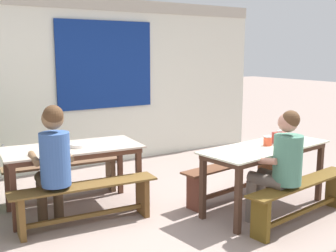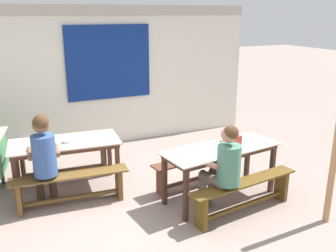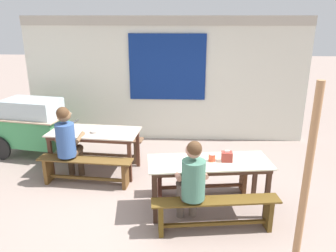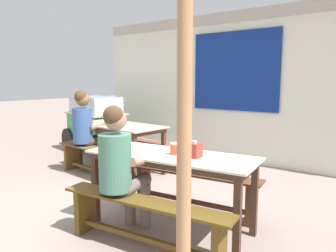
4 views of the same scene
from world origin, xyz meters
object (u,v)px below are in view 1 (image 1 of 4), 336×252
at_px(bench_far_back, 64,174).
at_px(person_left_back_turned, 54,159).
at_px(soup_bowl, 78,146).
at_px(dining_table_far, 72,153).
at_px(bench_near_back, 233,175).
at_px(person_near_front, 280,162).
at_px(bench_near_front, 302,196).
at_px(dining_table_near, 266,153).
at_px(condiment_jar, 268,141).
at_px(bench_far_front, 86,199).
at_px(tissue_box, 280,138).

relative_size(bench_far_back, person_left_back_turned, 1.14).
relative_size(person_left_back_turned, soup_bowl, 7.58).
relative_size(dining_table_far, bench_near_back, 1.01).
distance_m(person_near_front, person_left_back_turned, 2.37).
height_order(bench_near_front, soup_bowl, soup_bowl).
relative_size(dining_table_near, person_near_front, 1.38).
relative_size(bench_near_back, condiment_jar, 13.82).
bearing_deg(bench_near_front, bench_near_back, 97.22).
height_order(bench_near_back, condiment_jar, condiment_jar).
xyz_separation_m(dining_table_far, condiment_jar, (1.97, -1.17, 0.14)).
relative_size(bench_far_back, bench_near_front, 0.91).
height_order(dining_table_near, person_left_back_turned, person_left_back_turned).
distance_m(dining_table_far, bench_far_front, 0.64).
bearing_deg(bench_far_back, tissue_box, -37.85).
bearing_deg(dining_table_far, dining_table_near, -31.39).
bearing_deg(condiment_jar, dining_table_far, 149.36).
xyz_separation_m(bench_near_front, person_near_front, (-0.31, 0.04, 0.42)).
distance_m(bench_near_front, person_left_back_turned, 2.70).
distance_m(person_near_front, condiment_jar, 0.56).
xyz_separation_m(person_left_back_turned, tissue_box, (2.52, -0.75, 0.07)).
bearing_deg(soup_bowl, bench_near_back, -18.75).
xyz_separation_m(bench_far_front, tissue_box, (2.22, -0.66, 0.54)).
height_order(dining_table_far, soup_bowl, soup_bowl).
relative_size(dining_table_near, tissue_box, 11.01).
height_order(dining_table_far, bench_far_back, dining_table_far).
xyz_separation_m(bench_far_front, bench_near_back, (1.92, -0.18, 0.00)).
relative_size(bench_far_front, soup_bowl, 9.06).
distance_m(dining_table_near, person_left_back_turned, 2.40).
bearing_deg(person_near_front, soup_bowl, 136.22).
distance_m(person_left_back_turned, soup_bowl, 0.52).
distance_m(person_left_back_turned, tissue_box, 2.63).
bearing_deg(tissue_box, soup_bowl, 152.79).
xyz_separation_m(bench_far_back, bench_near_front, (1.96, -2.18, -0.01)).
bearing_deg(bench_near_back, dining_table_far, 159.96).
relative_size(bench_far_back, tissue_box, 9.49).
bearing_deg(dining_table_near, dining_table_far, 148.61).
height_order(tissue_box, condiment_jar, tissue_box).
xyz_separation_m(bench_near_front, person_left_back_turned, (-2.34, 1.27, 0.47)).
relative_size(bench_far_front, bench_near_front, 0.95).
distance_m(dining_table_near, condiment_jar, 0.14).
height_order(dining_table_near, bench_near_front, dining_table_near).
distance_m(bench_far_back, bench_far_front, 1.00).
height_order(dining_table_far, dining_table_near, same).
xyz_separation_m(bench_far_front, bench_near_front, (2.04, -1.18, 0.00)).
xyz_separation_m(dining_table_near, person_left_back_turned, (-2.28, 0.77, 0.08)).
bearing_deg(dining_table_near, bench_far_back, 138.39).
relative_size(tissue_box, condiment_jar, 1.38).
bearing_deg(bench_far_back, bench_far_front, -94.93).
bearing_deg(bench_near_back, soup_bowl, 161.25).
relative_size(dining_table_far, bench_far_front, 1.01).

